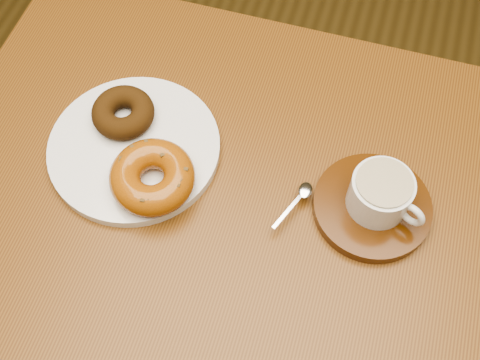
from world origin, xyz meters
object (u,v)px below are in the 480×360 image
(donut_plate, at_px, (134,148))
(coffee_cup, at_px, (381,193))
(cafe_table, at_px, (228,222))
(saucer, at_px, (372,207))

(donut_plate, relative_size, coffee_cup, 2.37)
(cafe_table, height_order, saucer, saucer)
(donut_plate, height_order, saucer, saucer)
(cafe_table, xyz_separation_m, saucer, (0.20, 0.02, 0.14))
(cafe_table, xyz_separation_m, donut_plate, (-0.14, 0.01, 0.14))
(coffee_cup, bearing_deg, donut_plate, -154.06)
(saucer, bearing_deg, cafe_table, -175.09)
(cafe_table, distance_m, donut_plate, 0.20)
(coffee_cup, bearing_deg, cafe_table, -149.57)
(donut_plate, xyz_separation_m, saucer, (0.35, 0.00, 0.00))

